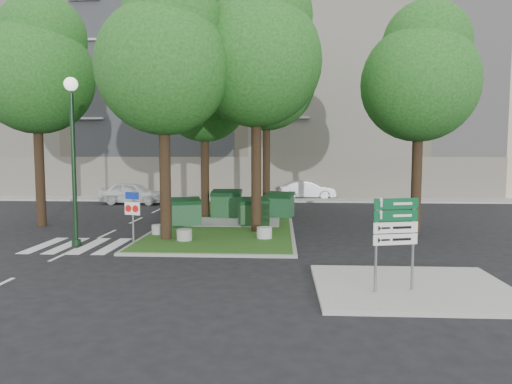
# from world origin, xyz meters

# --- Properties ---
(ground) EXTENTS (120.00, 120.00, 0.00)m
(ground) POSITION_xyz_m (0.00, 0.00, 0.00)
(ground) COLOR black
(ground) RESTS_ON ground
(median_island) EXTENTS (6.00, 16.00, 0.12)m
(median_island) POSITION_xyz_m (0.50, 8.00, 0.06)
(median_island) COLOR #184112
(median_island) RESTS_ON ground
(median_kerb) EXTENTS (6.30, 16.30, 0.10)m
(median_kerb) POSITION_xyz_m (0.50, 8.00, 0.05)
(median_kerb) COLOR gray
(median_kerb) RESTS_ON ground
(sidewalk_corner) EXTENTS (5.00, 4.00, 0.12)m
(sidewalk_corner) POSITION_xyz_m (6.50, -3.50, 0.06)
(sidewalk_corner) COLOR #999993
(sidewalk_corner) RESTS_ON ground
(building_sidewalk) EXTENTS (42.00, 3.00, 0.12)m
(building_sidewalk) POSITION_xyz_m (0.00, 18.50, 0.06)
(building_sidewalk) COLOR #999993
(building_sidewalk) RESTS_ON ground
(zebra_crossing) EXTENTS (5.00, 3.00, 0.01)m
(zebra_crossing) POSITION_xyz_m (-3.75, 1.50, 0.01)
(zebra_crossing) COLOR silver
(zebra_crossing) RESTS_ON ground
(apartment_building) EXTENTS (41.00, 12.00, 16.00)m
(apartment_building) POSITION_xyz_m (0.00, 26.00, 8.00)
(apartment_building) COLOR beige
(apartment_building) RESTS_ON ground
(tree_median_near_left) EXTENTS (5.20, 5.20, 10.53)m
(tree_median_near_left) POSITION_xyz_m (-1.41, 2.56, 7.32)
(tree_median_near_left) COLOR black
(tree_median_near_left) RESTS_ON ground
(tree_median_near_right) EXTENTS (5.60, 5.60, 11.46)m
(tree_median_near_right) POSITION_xyz_m (2.09, 4.56, 7.99)
(tree_median_near_right) COLOR black
(tree_median_near_right) RESTS_ON ground
(tree_median_mid) EXTENTS (4.80, 4.80, 9.99)m
(tree_median_mid) POSITION_xyz_m (-0.91, 9.06, 6.98)
(tree_median_mid) COLOR black
(tree_median_mid) RESTS_ON ground
(tree_median_far) EXTENTS (5.80, 5.80, 11.93)m
(tree_median_far) POSITION_xyz_m (2.29, 12.06, 8.32)
(tree_median_far) COLOR black
(tree_median_far) RESTS_ON ground
(tree_street_left) EXTENTS (5.40, 5.40, 11.00)m
(tree_street_left) POSITION_xyz_m (-8.41, 6.06, 7.65)
(tree_street_left) COLOR black
(tree_street_left) RESTS_ON ground
(tree_street_right) EXTENTS (5.00, 5.00, 10.06)m
(tree_street_right) POSITION_xyz_m (9.09, 5.06, 6.98)
(tree_street_right) COLOR black
(tree_street_right) RESTS_ON ground
(dumpster_a) EXTENTS (1.65, 1.40, 1.31)m
(dumpster_a) POSITION_xyz_m (-1.42, 5.87, 0.75)
(dumpster_a) COLOR #0F3A1B
(dumpster_a) RESTS_ON median_island
(dumpster_b) EXTENTS (1.61, 1.16, 1.46)m
(dumpster_b) POSITION_xyz_m (0.18, 8.73, 0.82)
(dumpster_b) COLOR #113B18
(dumpster_b) RESTS_ON median_island
(dumpster_c) EXTENTS (1.60, 1.28, 1.31)m
(dumpster_c) POSITION_xyz_m (1.78, 6.14, 0.75)
(dumpster_c) COLOR black
(dumpster_c) RESTS_ON median_island
(dumpster_d) EXTENTS (1.67, 1.40, 1.33)m
(dumpster_d) POSITION_xyz_m (3.00, 8.98, 0.76)
(dumpster_d) COLOR #134020
(dumpster_d) RESTS_ON median_island
(bollard_left) EXTENTS (0.54, 0.54, 0.39)m
(bollard_left) POSITION_xyz_m (-2.10, 3.52, 0.31)
(bollard_left) COLOR #979792
(bollard_left) RESTS_ON median_island
(bollard_right) EXTENTS (0.61, 0.61, 0.44)m
(bollard_right) POSITION_xyz_m (2.42, 2.85, 0.34)
(bollard_right) COLOR #AAABA5
(bollard_right) RESTS_ON median_island
(bollard_mid) EXTENTS (0.60, 0.60, 0.43)m
(bollard_mid) POSITION_xyz_m (-0.71, 2.22, 0.33)
(bollard_mid) COLOR gray
(bollard_mid) RESTS_ON median_island
(litter_bin) EXTENTS (0.40, 0.40, 0.70)m
(litter_bin) POSITION_xyz_m (3.20, 12.81, 0.47)
(litter_bin) COLOR yellow
(litter_bin) RESTS_ON median_island
(street_lamp) EXTENTS (0.51, 0.51, 6.34)m
(street_lamp) POSITION_xyz_m (-4.75, 1.55, 3.99)
(street_lamp) COLOR black
(street_lamp) RESTS_ON ground
(traffic_sign_pole) EXTENTS (0.64, 0.23, 2.20)m
(traffic_sign_pole) POSITION_xyz_m (-2.50, 1.49, 1.41)
(traffic_sign_pole) COLOR slate
(traffic_sign_pole) RESTS_ON ground
(directional_sign) EXTENTS (1.14, 0.32, 2.32)m
(directional_sign) POSITION_xyz_m (5.89, -4.00, 1.66)
(directional_sign) COLOR slate
(directional_sign) RESTS_ON sidewalk_corner
(car_white) EXTENTS (4.58, 2.10, 1.52)m
(car_white) POSITION_xyz_m (-7.15, 15.50, 0.76)
(car_white) COLOR silver
(car_white) RESTS_ON ground
(car_silver) EXTENTS (4.37, 1.85, 1.40)m
(car_silver) POSITION_xyz_m (5.06, 19.50, 0.70)
(car_silver) COLOR #AEAFB7
(car_silver) RESTS_ON ground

